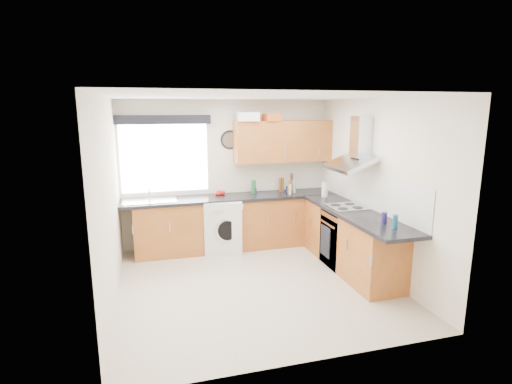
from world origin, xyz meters
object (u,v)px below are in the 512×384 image
object	(u,v)px
upper_cabinets	(283,141)
washing_machine	(224,225)
oven	(345,238)
extractor_hood	(355,149)

from	to	relation	value
upper_cabinets	washing_machine	xyz separation A→B (m)	(-1.10, -0.23, -1.36)
oven	washing_machine	distance (m)	1.98
extractor_hood	washing_machine	world-z (taller)	extractor_hood
oven	extractor_hood	bearing A→B (deg)	-0.00
oven	upper_cabinets	world-z (taller)	upper_cabinets
upper_cabinets	washing_machine	size ratio (longest dim) A/B	1.92
oven	washing_machine	xyz separation A→B (m)	(-1.65, 1.10, 0.02)
extractor_hood	washing_machine	bearing A→B (deg)	147.85
oven	extractor_hood	world-z (taller)	extractor_hood
washing_machine	upper_cabinets	bearing A→B (deg)	25.68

